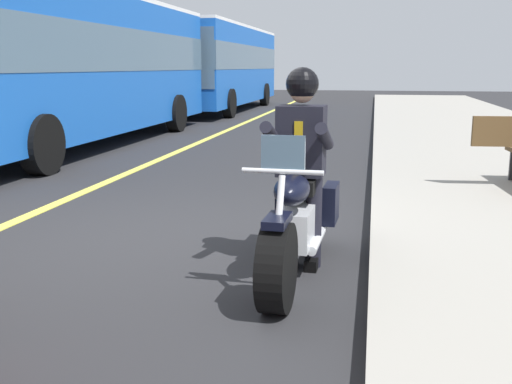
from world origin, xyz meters
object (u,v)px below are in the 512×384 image
at_px(bus_near, 221,63).
at_px(bus_far, 75,60).
at_px(rider_main, 301,151).
at_px(motorcycle_main, 297,222).

height_order(bus_near, bus_far, same).
bearing_deg(bus_near, rider_main, 16.40).
bearing_deg(bus_near, bus_far, -1.86).
xyz_separation_m(motorcycle_main, rider_main, (-0.19, 0.00, 0.58)).
relative_size(rider_main, bus_near, 0.16).
bearing_deg(rider_main, bus_near, -163.60).
height_order(motorcycle_main, rider_main, rider_main).
distance_m(rider_main, bus_far, 9.42).
bearing_deg(bus_near, motorcycle_main, 16.24).
xyz_separation_m(motorcycle_main, bus_near, (-18.90, -5.51, 1.42)).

